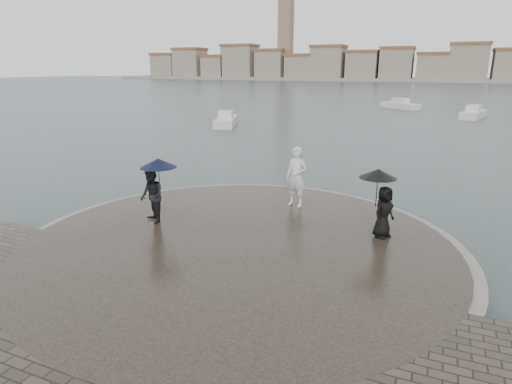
% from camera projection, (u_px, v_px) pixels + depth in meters
% --- Properties ---
extents(ground, '(400.00, 400.00, 0.00)m').
position_uv_depth(ground, '(166.00, 317.00, 8.98)').
color(ground, '#2B3835').
rests_on(ground, ground).
extents(kerb_ring, '(12.50, 12.50, 0.32)m').
position_uv_depth(kerb_ring, '(238.00, 248.00, 12.02)').
color(kerb_ring, gray).
rests_on(kerb_ring, ground).
extents(quay_tip, '(11.90, 11.90, 0.36)m').
position_uv_depth(quay_tip, '(238.00, 247.00, 12.02)').
color(quay_tip, '#2D261E').
rests_on(quay_tip, ground).
extents(statue, '(0.84, 0.63, 2.08)m').
position_uv_depth(statue, '(296.00, 177.00, 14.77)').
color(statue, silver).
rests_on(statue, quay_tip).
extents(visitor_left, '(1.35, 1.17, 2.04)m').
position_uv_depth(visitor_left, '(154.00, 187.00, 13.13)').
color(visitor_left, black).
rests_on(visitor_left, quay_tip).
extents(visitor_right, '(1.17, 1.08, 1.95)m').
position_uv_depth(visitor_right, '(382.00, 198.00, 12.05)').
color(visitor_right, black).
rests_on(visitor_right, quay_tip).
extents(far_skyline, '(260.00, 20.00, 37.00)m').
position_uv_depth(far_skyline, '(413.00, 65.00, 151.45)').
color(far_skyline, gray).
rests_on(far_skyline, ground).
extents(boats, '(34.67, 28.54, 1.50)m').
position_uv_depth(boats, '(422.00, 115.00, 43.11)').
color(boats, silver).
rests_on(boats, ground).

